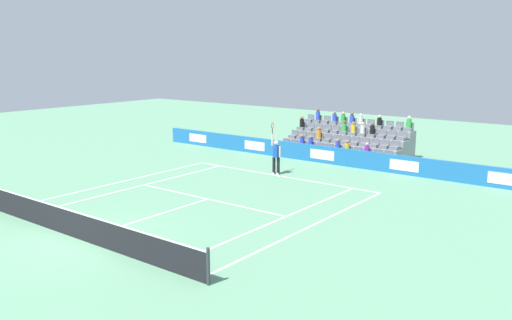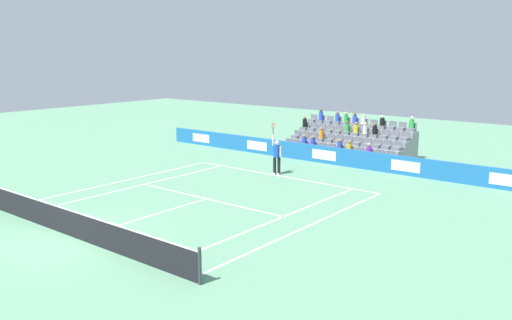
# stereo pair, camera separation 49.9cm
# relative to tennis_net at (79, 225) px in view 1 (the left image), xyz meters

# --- Properties ---
(ground_plane) EXTENTS (80.00, 80.00, 0.00)m
(ground_plane) POSITION_rel_tennis_net_xyz_m (0.00, 0.00, -0.49)
(ground_plane) COLOR #669E77
(line_baseline) EXTENTS (10.97, 0.10, 0.01)m
(line_baseline) POSITION_rel_tennis_net_xyz_m (0.00, -11.89, -0.49)
(line_baseline) COLOR white
(line_baseline) RESTS_ON ground
(line_service) EXTENTS (8.23, 0.10, 0.01)m
(line_service) POSITION_rel_tennis_net_xyz_m (0.00, -6.40, -0.49)
(line_service) COLOR white
(line_service) RESTS_ON ground
(line_centre_service) EXTENTS (0.10, 6.40, 0.01)m
(line_centre_service) POSITION_rel_tennis_net_xyz_m (0.00, -3.20, -0.49)
(line_centre_service) COLOR white
(line_centre_service) RESTS_ON ground
(line_singles_sideline_left) EXTENTS (0.10, 11.89, 0.01)m
(line_singles_sideline_left) POSITION_rel_tennis_net_xyz_m (4.12, -5.95, -0.49)
(line_singles_sideline_left) COLOR white
(line_singles_sideline_left) RESTS_ON ground
(line_singles_sideline_right) EXTENTS (0.10, 11.89, 0.01)m
(line_singles_sideline_right) POSITION_rel_tennis_net_xyz_m (-4.12, -5.95, -0.49)
(line_singles_sideline_right) COLOR white
(line_singles_sideline_right) RESTS_ON ground
(line_doubles_sideline_left) EXTENTS (0.10, 11.89, 0.01)m
(line_doubles_sideline_left) POSITION_rel_tennis_net_xyz_m (5.49, -5.95, -0.49)
(line_doubles_sideline_left) COLOR white
(line_doubles_sideline_left) RESTS_ON ground
(line_doubles_sideline_right) EXTENTS (0.10, 11.89, 0.01)m
(line_doubles_sideline_right) POSITION_rel_tennis_net_xyz_m (-5.49, -5.95, -0.49)
(line_doubles_sideline_right) COLOR white
(line_doubles_sideline_right) RESTS_ON ground
(line_centre_mark) EXTENTS (0.10, 0.20, 0.01)m
(line_centre_mark) POSITION_rel_tennis_net_xyz_m (0.00, -11.79, -0.49)
(line_centre_mark) COLOR white
(line_centre_mark) RESTS_ON ground
(sponsor_barrier) EXTENTS (24.41, 0.22, 0.98)m
(sponsor_barrier) POSITION_rel_tennis_net_xyz_m (0.00, -16.12, -0.00)
(sponsor_barrier) COLOR #1E66AD
(sponsor_barrier) RESTS_ON ground
(tennis_net) EXTENTS (11.97, 0.10, 1.07)m
(tennis_net) POSITION_rel_tennis_net_xyz_m (0.00, 0.00, 0.00)
(tennis_net) COLOR #33383D
(tennis_net) RESTS_ON ground
(tennis_player) EXTENTS (0.54, 0.41, 2.85)m
(tennis_player) POSITION_rel_tennis_net_xyz_m (0.45, -12.12, 0.50)
(tennis_player) COLOR black
(tennis_player) RESTS_ON ground
(stadium_stand) EXTENTS (7.44, 3.80, 2.63)m
(stadium_stand) POSITION_rel_tennis_net_xyz_m (0.01, -19.06, 0.20)
(stadium_stand) COLOR gray
(stadium_stand) RESTS_ON ground
(loose_tennis_ball) EXTENTS (0.07, 0.07, 0.07)m
(loose_tennis_ball) POSITION_rel_tennis_net_xyz_m (2.81, -1.14, -0.46)
(loose_tennis_ball) COLOR #D1E533
(loose_tennis_ball) RESTS_ON ground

